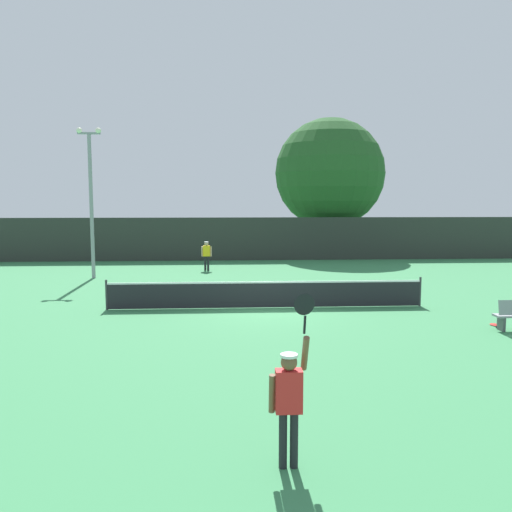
% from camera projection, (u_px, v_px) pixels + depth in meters
% --- Properties ---
extents(ground_plane, '(120.00, 120.00, 0.00)m').
position_uv_depth(ground_plane, '(266.00, 308.00, 18.36)').
color(ground_plane, '#387F4C').
extents(tennis_net, '(11.33, 0.08, 1.07)m').
position_uv_depth(tennis_net, '(266.00, 294.00, 18.31)').
color(tennis_net, '#232328').
rests_on(tennis_net, ground).
extents(perimeter_fence, '(37.74, 0.12, 2.76)m').
position_uv_depth(perimeter_fence, '(248.00, 239.00, 32.97)').
color(perimeter_fence, '#2D332D').
rests_on(perimeter_fence, ground).
extents(player_serving, '(0.68, 0.40, 2.53)m').
position_uv_depth(player_serving, '(289.00, 392.00, 7.28)').
color(player_serving, red).
rests_on(player_serving, ground).
extents(player_receiving, '(0.57, 0.23, 1.60)m').
position_uv_depth(player_receiving, '(207.00, 253.00, 28.13)').
color(player_receiving, yellow).
rests_on(player_receiving, ground).
extents(tennis_ball, '(0.07, 0.07, 0.07)m').
position_uv_depth(tennis_ball, '(335.00, 305.00, 18.63)').
color(tennis_ball, '#CCE033').
rests_on(tennis_ball, ground).
extents(spare_racket, '(0.28, 0.52, 0.04)m').
position_uv_depth(spare_racket, '(495.00, 325.00, 15.77)').
color(spare_racket, black).
rests_on(spare_racket, ground).
extents(light_pole, '(1.18, 0.28, 7.34)m').
position_uv_depth(light_pole, '(91.00, 193.00, 25.03)').
color(light_pole, gray).
rests_on(light_pole, ground).
extents(large_tree, '(7.70, 7.70, 9.61)m').
position_uv_depth(large_tree, '(330.00, 173.00, 36.18)').
color(large_tree, brown).
rests_on(large_tree, ground).
extents(parked_car_near, '(2.30, 4.36, 1.69)m').
position_uv_depth(parked_car_near, '(264.00, 238.00, 41.98)').
color(parked_car_near, '#B7B7BC').
rests_on(parked_car_near, ground).
extents(parked_car_mid, '(2.22, 4.33, 1.69)m').
position_uv_depth(parked_car_mid, '(370.00, 238.00, 41.68)').
color(parked_car_mid, navy).
rests_on(parked_car_mid, ground).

